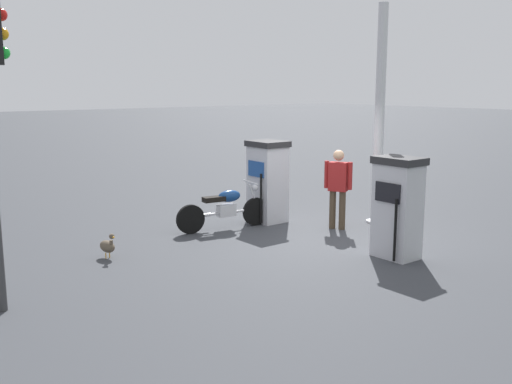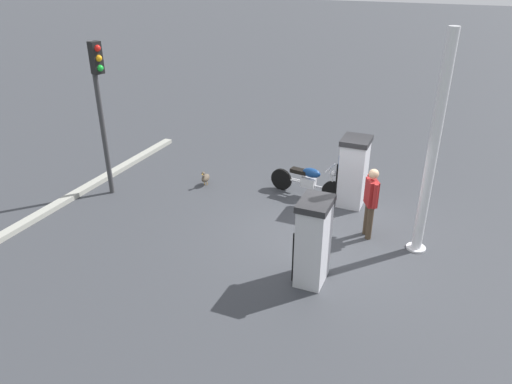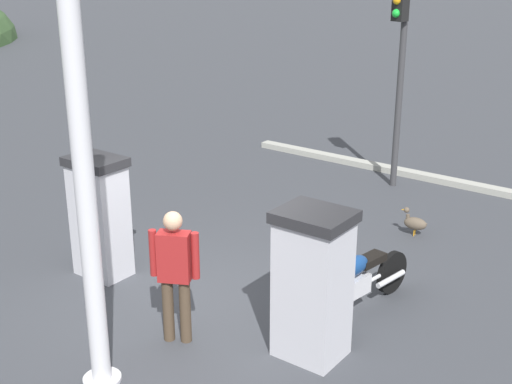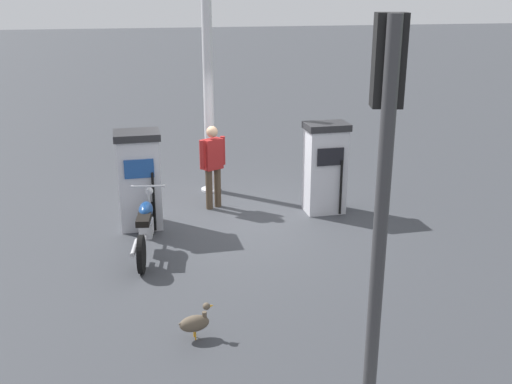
# 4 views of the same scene
# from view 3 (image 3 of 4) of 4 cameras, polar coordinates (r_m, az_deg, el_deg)

# --- Properties ---
(ground_plane) EXTENTS (120.00, 120.00, 0.00)m
(ground_plane) POSITION_cam_3_polar(r_m,az_deg,el_deg) (8.77, -4.40, -9.39)
(ground_plane) COLOR #383A3F
(fuel_pump_near) EXTENTS (0.69, 0.77, 1.71)m
(fuel_pump_near) POSITION_cam_3_polar(r_m,az_deg,el_deg) (7.38, 4.79, -7.72)
(fuel_pump_near) COLOR silver
(fuel_pump_near) RESTS_ON ground
(fuel_pump_far) EXTENTS (0.60, 0.78, 1.69)m
(fuel_pump_far) POSITION_cam_3_polar(r_m,az_deg,el_deg) (9.41, -12.99, -1.99)
(fuel_pump_far) COLOR silver
(fuel_pump_far) RESTS_ON ground
(motorcycle_near_pump) EXTENTS (2.01, 0.65, 0.93)m
(motorcycle_near_pump) POSITION_cam_3_polar(r_m,az_deg,el_deg) (8.45, 8.53, -7.40)
(motorcycle_near_pump) COLOR black
(motorcycle_near_pump) RESTS_ON ground
(attendant_person) EXTENTS (0.34, 0.55, 1.59)m
(attendant_person) POSITION_cam_3_polar(r_m,az_deg,el_deg) (7.64, -6.84, -6.46)
(attendant_person) COLOR #473828
(attendant_person) RESTS_ON ground
(wandering_duck) EXTENTS (0.22, 0.45, 0.45)m
(wandering_duck) POSITION_cam_3_polar(r_m,az_deg,el_deg) (10.94, 13.21, -2.53)
(wandering_duck) COLOR brown
(wandering_duck) RESTS_ON ground
(roadside_traffic_light) EXTENTS (0.40, 0.28, 3.80)m
(roadside_traffic_light) POSITION_cam_3_polar(r_m,az_deg,el_deg) (12.61, 12.02, 11.69)
(roadside_traffic_light) COLOR #38383A
(roadside_traffic_light) RESTS_ON ground
(canopy_support_pole) EXTENTS (0.40, 0.40, 4.45)m
(canopy_support_pole) POSITION_cam_3_polar(r_m,az_deg,el_deg) (6.58, -14.20, 0.40)
(canopy_support_pole) COLOR silver
(canopy_support_pole) RESTS_ON ground
(road_edge_kerb) EXTENTS (0.39, 7.32, 0.12)m
(road_edge_kerb) POSITION_cam_3_polar(r_m,az_deg,el_deg) (13.82, 12.99, 1.50)
(road_edge_kerb) COLOR #9E9E93
(road_edge_kerb) RESTS_ON ground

